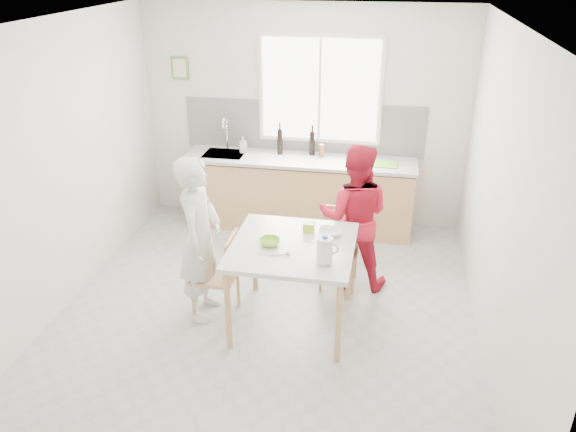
% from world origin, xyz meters
% --- Properties ---
extents(ground, '(4.50, 4.50, 0.00)m').
position_xyz_m(ground, '(0.00, 0.00, 0.00)').
color(ground, '#B7B7B2').
rests_on(ground, ground).
extents(room_shell, '(4.50, 4.50, 4.50)m').
position_xyz_m(room_shell, '(0.00, 0.00, 1.64)').
color(room_shell, silver).
rests_on(room_shell, ground).
extents(window, '(1.50, 0.06, 1.30)m').
position_xyz_m(window, '(0.20, 2.23, 1.70)').
color(window, white).
rests_on(window, room_shell).
extents(backsplash, '(3.00, 0.02, 0.65)m').
position_xyz_m(backsplash, '(0.00, 2.24, 1.23)').
color(backsplash, white).
rests_on(backsplash, room_shell).
extents(picture_frame, '(0.22, 0.03, 0.28)m').
position_xyz_m(picture_frame, '(-1.55, 2.23, 1.90)').
color(picture_frame, '#5F9242').
rests_on(picture_frame, room_shell).
extents(kitchen_counter, '(2.84, 0.64, 1.37)m').
position_xyz_m(kitchen_counter, '(-0.00, 1.95, 0.42)').
color(kitchen_counter, tan).
rests_on(kitchen_counter, ground).
extents(dining_table, '(1.11, 1.11, 0.84)m').
position_xyz_m(dining_table, '(0.27, -0.11, 0.76)').
color(dining_table, silver).
rests_on(dining_table, ground).
extents(chair_left, '(0.40, 0.40, 0.86)m').
position_xyz_m(chair_left, '(-0.41, -0.10, 0.47)').
color(chair_left, tan).
rests_on(chair_left, ground).
extents(chair_far, '(0.39, 0.39, 0.83)m').
position_xyz_m(chair_far, '(0.63, 0.70, 0.46)').
color(chair_far, tan).
rests_on(chair_far, ground).
extents(person_white, '(0.39, 0.59, 1.61)m').
position_xyz_m(person_white, '(-0.60, -0.09, 0.80)').
color(person_white, silver).
rests_on(person_white, ground).
extents(person_red, '(0.76, 0.59, 1.54)m').
position_xyz_m(person_red, '(0.76, 0.71, 0.77)').
color(person_red, red).
rests_on(person_red, ground).
extents(bowl_green, '(0.19, 0.19, 0.06)m').
position_xyz_m(bowl_green, '(0.07, -0.15, 0.87)').
color(bowl_green, '#8FD230').
rests_on(bowl_green, dining_table).
extents(bowl_white, '(0.21, 0.21, 0.05)m').
position_xyz_m(bowl_white, '(0.58, 0.14, 0.87)').
color(bowl_white, silver).
rests_on(bowl_white, dining_table).
extents(milk_jug, '(0.19, 0.14, 0.24)m').
position_xyz_m(milk_jug, '(0.59, -0.39, 0.97)').
color(milk_jug, white).
rests_on(milk_jug, dining_table).
extents(green_box, '(0.10, 0.10, 0.09)m').
position_xyz_m(green_box, '(0.38, 0.17, 0.89)').
color(green_box, '#9DC92E').
rests_on(green_box, dining_table).
extents(spoon, '(0.15, 0.06, 0.01)m').
position_xyz_m(spoon, '(0.19, -0.32, 0.85)').
color(spoon, '#A5A5AA').
rests_on(spoon, dining_table).
extents(cutting_board, '(0.36, 0.27, 0.01)m').
position_xyz_m(cutting_board, '(1.01, 1.91, 0.93)').
color(cutting_board, '#79D431').
rests_on(cutting_board, kitchen_counter).
extents(wine_bottle_a, '(0.07, 0.07, 0.32)m').
position_xyz_m(wine_bottle_a, '(-0.26, 2.07, 1.08)').
color(wine_bottle_a, black).
rests_on(wine_bottle_a, kitchen_counter).
extents(wine_bottle_b, '(0.07, 0.07, 0.30)m').
position_xyz_m(wine_bottle_b, '(0.13, 2.11, 1.07)').
color(wine_bottle_b, black).
rests_on(wine_bottle_b, kitchen_counter).
extents(jar_amber, '(0.06, 0.06, 0.16)m').
position_xyz_m(jar_amber, '(0.26, 2.04, 1.00)').
color(jar_amber, '#995321').
rests_on(jar_amber, kitchen_counter).
extents(soap_bottle, '(0.12, 0.12, 0.20)m').
position_xyz_m(soap_bottle, '(-0.73, 2.05, 1.02)').
color(soap_bottle, '#999999').
rests_on(soap_bottle, kitchen_counter).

